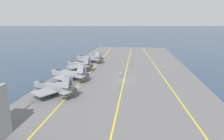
{
  "coord_description": "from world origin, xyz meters",
  "views": [
    {
      "loc": [
        -70.35,
        -4.27,
        21.5
      ],
      "look_at": [
        5.53,
        5.07,
        2.9
      ],
      "focal_mm": 32.0,
      "sensor_mm": 36.0,
      "label": 1
    }
  ],
  "objects_px": {
    "crew_brown_vest": "(132,64)",
    "crew_white_vest": "(120,74)",
    "parked_jet_third": "(79,64)",
    "parked_jet_fourth": "(88,58)",
    "parked_jet_nearest": "(53,87)",
    "parked_jet_second": "(68,73)",
    "crew_yellow_vest": "(165,68)"
  },
  "relations": [
    {
      "from": "crew_white_vest",
      "to": "crew_brown_vest",
      "type": "relative_size",
      "value": 1.05
    },
    {
      "from": "parked_jet_nearest",
      "to": "parked_jet_third",
      "type": "xyz_separation_m",
      "value": [
        31.04,
        1.15,
        0.23
      ]
    },
    {
      "from": "parked_jet_nearest",
      "to": "crew_brown_vest",
      "type": "xyz_separation_m",
      "value": [
        43.19,
        -22.18,
        -1.48
      ]
    },
    {
      "from": "parked_jet_second",
      "to": "parked_jet_fourth",
      "type": "distance_m",
      "value": 33.46
    },
    {
      "from": "parked_jet_nearest",
      "to": "parked_jet_fourth",
      "type": "bearing_deg",
      "value": 1.24
    },
    {
      "from": "parked_jet_second",
      "to": "crew_white_vest",
      "type": "distance_m",
      "value": 20.14
    },
    {
      "from": "parked_jet_second",
      "to": "parked_jet_fourth",
      "type": "bearing_deg",
      "value": 0.9
    },
    {
      "from": "parked_jet_nearest",
      "to": "parked_jet_fourth",
      "type": "xyz_separation_m",
      "value": [
        48.51,
        1.05,
        -0.08
      ]
    },
    {
      "from": "crew_white_vest",
      "to": "crew_yellow_vest",
      "type": "relative_size",
      "value": 1.03
    },
    {
      "from": "parked_jet_second",
      "to": "parked_jet_nearest",
      "type": "bearing_deg",
      "value": -178.03
    },
    {
      "from": "parked_jet_third",
      "to": "crew_yellow_vest",
      "type": "bearing_deg",
      "value": -82.95
    },
    {
      "from": "parked_jet_nearest",
      "to": "parked_jet_fourth",
      "type": "relative_size",
      "value": 0.97
    },
    {
      "from": "parked_jet_third",
      "to": "crew_white_vest",
      "type": "relative_size",
      "value": 8.7
    },
    {
      "from": "crew_brown_vest",
      "to": "crew_yellow_vest",
      "type": "height_order",
      "value": "crew_yellow_vest"
    },
    {
      "from": "parked_jet_third",
      "to": "parked_jet_fourth",
      "type": "xyz_separation_m",
      "value": [
        17.47,
        -0.1,
        -0.31
      ]
    },
    {
      "from": "parked_jet_second",
      "to": "parked_jet_third",
      "type": "bearing_deg",
      "value": 2.25
    },
    {
      "from": "parked_jet_third",
      "to": "crew_white_vest",
      "type": "bearing_deg",
      "value": -113.69
    },
    {
      "from": "crew_white_vest",
      "to": "crew_yellow_vest",
      "type": "bearing_deg",
      "value": -55.13
    },
    {
      "from": "parked_jet_second",
      "to": "crew_yellow_vest",
      "type": "distance_m",
      "value": 42.85
    },
    {
      "from": "parked_jet_third",
      "to": "parked_jet_fourth",
      "type": "distance_m",
      "value": 17.47
    },
    {
      "from": "parked_jet_third",
      "to": "crew_yellow_vest",
      "type": "distance_m",
      "value": 38.44
    },
    {
      "from": "parked_jet_second",
      "to": "parked_jet_third",
      "type": "distance_m",
      "value": 15.99
    },
    {
      "from": "crew_brown_vest",
      "to": "parked_jet_nearest",
      "type": "bearing_deg",
      "value": 152.82
    },
    {
      "from": "crew_white_vest",
      "to": "parked_jet_second",
      "type": "bearing_deg",
      "value": 112.04
    },
    {
      "from": "parked_jet_third",
      "to": "crew_white_vest",
      "type": "xyz_separation_m",
      "value": [
        -8.44,
        -19.24,
        -1.67
      ]
    },
    {
      "from": "parked_jet_third",
      "to": "parked_jet_fourth",
      "type": "height_order",
      "value": "parked_jet_third"
    },
    {
      "from": "crew_brown_vest",
      "to": "crew_white_vest",
      "type": "bearing_deg",
      "value": 168.79
    },
    {
      "from": "parked_jet_nearest",
      "to": "crew_yellow_vest",
      "type": "distance_m",
      "value": 51.45
    },
    {
      "from": "parked_jet_fourth",
      "to": "crew_white_vest",
      "type": "bearing_deg",
      "value": -143.55
    },
    {
      "from": "parked_jet_second",
      "to": "crew_yellow_vest",
      "type": "height_order",
      "value": "parked_jet_second"
    },
    {
      "from": "crew_white_vest",
      "to": "parked_jet_third",
      "type": "bearing_deg",
      "value": 66.31
    },
    {
      "from": "parked_jet_nearest",
      "to": "parked_jet_second",
      "type": "bearing_deg",
      "value": 1.97
    }
  ]
}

